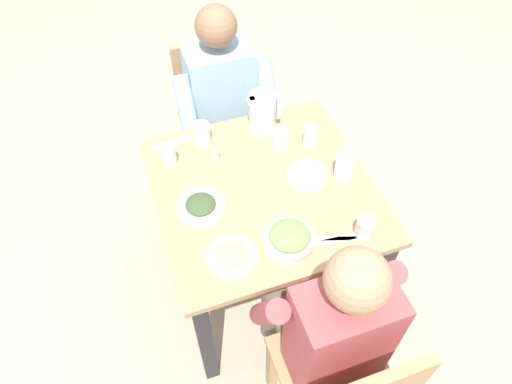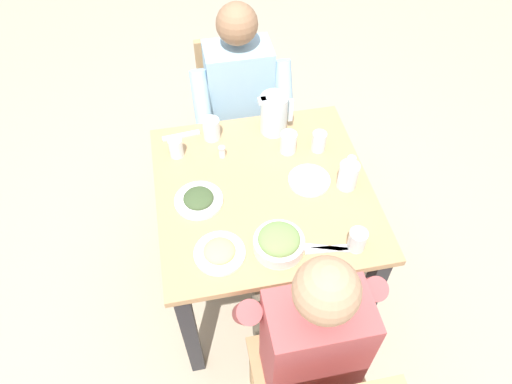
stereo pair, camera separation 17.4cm
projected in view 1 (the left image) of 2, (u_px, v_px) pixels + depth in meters
name	position (u px, v px, depth m)	size (l,w,h in m)	color
ground_plane	(262.00, 278.00, 2.53)	(8.00, 8.00, 0.00)	tan
dining_table	(263.00, 207.00, 2.05)	(0.88, 0.88, 0.75)	tan
chair_far	(217.00, 112.00, 2.61)	(0.40, 0.40, 0.90)	tan
diner_near	(325.00, 319.00, 1.68)	(0.48, 0.53, 1.19)	#B24C4C
diner_far	(227.00, 115.00, 2.37)	(0.48, 0.53, 1.19)	#9EC6E0
water_pitcher	(263.00, 113.00, 2.10)	(0.16, 0.12, 0.19)	silver
salad_bowl	(289.00, 239.00, 1.74)	(0.19, 0.19, 0.09)	white
plate_dolmas	(201.00, 205.00, 1.88)	(0.20, 0.20, 0.04)	white
plate_yoghurt	(307.00, 172.00, 1.98)	(0.17, 0.17, 0.05)	white
plate_fries	(231.00, 256.00, 1.73)	(0.19, 0.19, 0.04)	white
water_glass_near_left	(169.00, 156.00, 2.01)	(0.06, 0.06, 0.09)	silver
water_glass_center	(281.00, 140.00, 2.06)	(0.07, 0.07, 0.10)	silver
water_glass_by_pitcher	(365.00, 228.00, 1.77)	(0.07, 0.07, 0.09)	silver
water_glass_far_right	(202.00, 134.00, 2.08)	(0.08, 0.08, 0.10)	silver
water_glass_near_right	(310.00, 136.00, 2.08)	(0.06, 0.06, 0.09)	silver
oil_carafe	(345.00, 167.00, 1.95)	(0.08, 0.08, 0.16)	silver
salt_shaker	(216.00, 155.00, 2.03)	(0.03, 0.03, 0.05)	white
fork_near	(336.00, 240.00, 1.78)	(0.17, 0.03, 0.01)	silver
knife_near	(333.00, 239.00, 1.79)	(0.18, 0.02, 0.01)	silver
fork_far	(171.00, 143.00, 2.11)	(0.17, 0.03, 0.01)	silver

